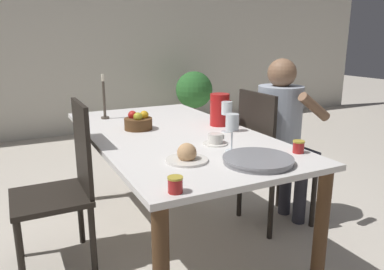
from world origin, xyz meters
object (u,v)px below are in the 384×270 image
at_px(candlestick_tall, 104,102).
at_px(potted_plant, 194,93).
at_px(wine_glass_water, 227,110).
at_px(jam_jar_amber, 175,184).
at_px(chair_person_side, 269,157).
at_px(person_seated, 283,129).
at_px(red_pitcher, 220,109).
at_px(wine_glass_juice, 232,124).
at_px(bread_plate, 187,155).
at_px(chair_opposite, 64,183).
at_px(fruit_bowl, 138,122).
at_px(jam_jar_red, 299,146).
at_px(serving_tray, 258,160).
at_px(teacup_near_person, 215,140).

distance_m(candlestick_tall, potted_plant, 2.62).
height_order(wine_glass_water, jam_jar_amber, wine_glass_water).
xyz_separation_m(chair_person_side, person_seated, (0.09, -0.02, 0.19)).
distance_m(red_pitcher, wine_glass_juice, 0.60).
relative_size(person_seated, bread_plate, 5.70).
xyz_separation_m(wine_glass_water, jam_jar_amber, (-0.68, -0.74, -0.11)).
height_order(chair_opposite, fruit_bowl, chair_opposite).
height_order(person_seated, bread_plate, person_seated).
bearing_deg(person_seated, potted_plant, 165.85).
distance_m(wine_glass_juice, jam_jar_red, 0.36).
bearing_deg(serving_tray, wine_glass_juice, 92.30).
relative_size(chair_person_side, jam_jar_amber, 14.82).
relative_size(jam_jar_red, potted_plant, 0.08).
bearing_deg(wine_glass_juice, serving_tray, -87.70).
bearing_deg(bread_plate, teacup_near_person, 36.20).
height_order(chair_opposite, bread_plate, chair_opposite).
height_order(red_pitcher, wine_glass_juice, red_pitcher).
distance_m(serving_tray, bread_plate, 0.34).
bearing_deg(wine_glass_juice, teacup_near_person, 93.28).
height_order(teacup_near_person, jam_jar_amber, jam_jar_amber).
relative_size(teacup_near_person, serving_tray, 0.42).
bearing_deg(chair_person_side, jam_jar_amber, -54.34).
bearing_deg(teacup_near_person, chair_person_side, 21.82).
xyz_separation_m(chair_opposite, wine_glass_juice, (0.79, -0.51, 0.37)).
height_order(wine_glass_water, jam_jar_red, wine_glass_water).
distance_m(red_pitcher, jam_jar_red, 0.73).
height_order(fruit_bowl, candlestick_tall, candlestick_tall).
distance_m(wine_glass_juice, teacup_near_person, 0.20).
height_order(serving_tray, jam_jar_red, jam_jar_red).
bearing_deg(wine_glass_water, teacup_near_person, -133.56).
distance_m(wine_glass_juice, jam_jar_amber, 0.62).
bearing_deg(jam_jar_amber, teacup_near_person, 47.47).
relative_size(chair_opposite, jam_jar_amber, 14.82).
bearing_deg(teacup_near_person, bread_plate, -143.80).
xyz_separation_m(chair_person_side, jam_jar_amber, (-1.04, -0.74, 0.26)).
bearing_deg(jam_jar_red, serving_tray, -171.61).
bearing_deg(wine_glass_water, wine_glass_juice, -117.95).
bearing_deg(jam_jar_amber, person_seated, 32.66).
relative_size(serving_tray, candlestick_tall, 1.04).
height_order(wine_glass_juice, fruit_bowl, wine_glass_juice).
bearing_deg(person_seated, red_pitcher, -115.54).
distance_m(person_seated, fruit_bowl, 0.98).
bearing_deg(person_seated, jam_jar_red, -32.96).
bearing_deg(candlestick_tall, potted_plant, 48.61).
xyz_separation_m(wine_glass_water, potted_plant, (1.13, 2.69, -0.31)).
bearing_deg(fruit_bowl, wine_glass_water, -32.86).
bearing_deg(serving_tray, potted_plant, 68.15).
bearing_deg(wine_glass_water, candlestick_tall, 128.87).
xyz_separation_m(chair_person_side, fruit_bowl, (-0.83, 0.30, 0.27)).
relative_size(chair_person_side, red_pitcher, 4.45).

